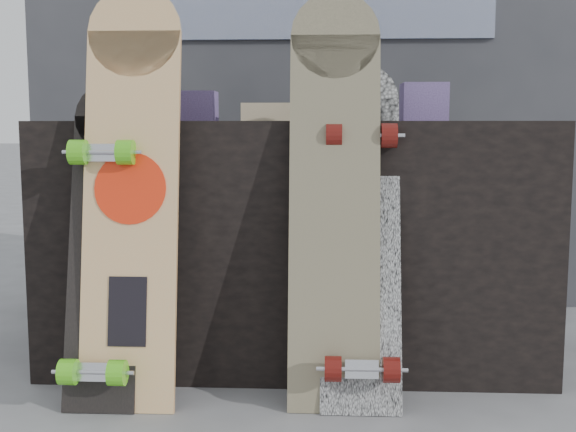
# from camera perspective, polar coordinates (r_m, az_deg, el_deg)

# --- Properties ---
(ground) EXTENTS (60.00, 60.00, 0.00)m
(ground) POSITION_cam_1_polar(r_m,az_deg,el_deg) (2.04, -0.00, -15.50)
(ground) COLOR slate
(ground) RESTS_ON ground
(vendor_table) EXTENTS (1.60, 0.60, 0.80)m
(vendor_table) POSITION_cam_1_polar(r_m,az_deg,el_deg) (2.41, 0.60, -2.06)
(vendor_table) COLOR black
(vendor_table) RESTS_ON ground
(booth) EXTENTS (2.40, 0.22, 2.20)m
(booth) POSITION_cam_1_polar(r_m,az_deg,el_deg) (3.25, 1.24, 12.72)
(booth) COLOR #37383D
(booth) RESTS_ON ground
(merch_box_purple) EXTENTS (0.18, 0.12, 0.10)m
(merch_box_purple) POSITION_cam_1_polar(r_m,az_deg,el_deg) (2.46, -7.81, 8.57)
(merch_box_purple) COLOR #423165
(merch_box_purple) RESTS_ON vendor_table
(merch_box_small) EXTENTS (0.14, 0.14, 0.12)m
(merch_box_small) POSITION_cam_1_polar(r_m,az_deg,el_deg) (2.36, 10.66, 8.82)
(merch_box_small) COLOR #423165
(merch_box_small) RESTS_ON vendor_table
(merch_box_flat) EXTENTS (0.22, 0.10, 0.06)m
(merch_box_flat) POSITION_cam_1_polar(r_m,az_deg,el_deg) (2.41, -0.99, 8.19)
(merch_box_flat) COLOR #D1B78C
(merch_box_flat) RESTS_ON vendor_table
(longboard_geisha) EXTENTS (0.27, 0.24, 1.19)m
(longboard_geisha) POSITION_cam_1_polar(r_m,az_deg,el_deg) (2.08, -12.29, 2.61)
(longboard_geisha) COLOR #CDBC8A
(longboard_geisha) RESTS_ON ground
(longboard_celtic) EXTENTS (0.25, 0.24, 1.17)m
(longboard_celtic) POSITION_cam_1_polar(r_m,az_deg,el_deg) (2.03, 3.70, 2.48)
(longboard_celtic) COLOR #C1B484
(longboard_celtic) RESTS_ON ground
(longboard_cascadia) EXTENTS (0.23, 0.36, 0.97)m
(longboard_cascadia) POSITION_cam_1_polar(r_m,az_deg,el_deg) (2.05, 5.77, -0.90)
(longboard_cascadia) COLOR white
(longboard_cascadia) RESTS_ON ground
(skateboard_dark) EXTENTS (0.20, 0.30, 0.91)m
(skateboard_dark) POSITION_cam_1_polar(r_m,az_deg,el_deg) (2.09, -14.36, -1.83)
(skateboard_dark) COLOR black
(skateboard_dark) RESTS_ON ground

